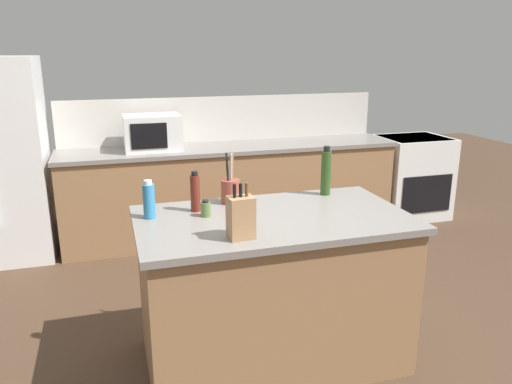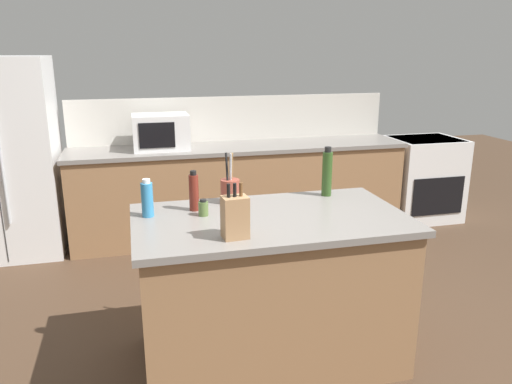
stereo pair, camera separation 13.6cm
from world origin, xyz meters
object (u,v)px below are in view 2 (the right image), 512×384
Objects in this scene: microwave at (161,132)px; dish_soap_bottle at (147,199)px; knife_block at (235,217)px; spice_jar_oregano at (203,208)px; range_oven at (422,178)px; refrigerator at (4,159)px; utensil_crock at (230,190)px; vinegar_bottle at (194,192)px; olive_oil_bottle at (327,173)px.

dish_soap_bottle is (-0.21, -2.02, -0.06)m from microwave.
knife_block is 0.41m from spice_jar_oregano.
range_oven is 3.70m from knife_block.
spice_jar_oregano is at bearing -87.27° from microwave.
refrigerator is at bearing 120.14° from dish_soap_bottle.
utensil_crock is (1.72, -1.92, 0.11)m from refrigerator.
vinegar_bottle is (-0.04, 0.11, 0.07)m from spice_jar_oregano.
vinegar_bottle is (-2.83, -1.97, 0.59)m from range_oven.
vinegar_bottle is (1.48, -2.02, 0.15)m from refrigerator.
range_oven is at bearing 35.88° from utensil_crock.
utensil_crock is at bearing 75.94° from knife_block.
dish_soap_bottle is at bearing -163.95° from utensil_crock.
refrigerator is 1.43m from microwave.
microwave is 2.16× the size of vinegar_bottle.
vinegar_bottle is (-0.15, 0.51, 0.00)m from knife_block.
utensil_crock reaches higher than knife_block.
vinegar_bottle is at bearing 100.92° from knife_block.
refrigerator is 18.45× the size of spice_jar_oregano.
refrigerator is 5.67× the size of utensil_crock.
microwave reaches higher than vinegar_bottle.
microwave is 2.49m from knife_block.
olive_oil_bottle is (1.16, 0.15, 0.05)m from dish_soap_bottle.
utensil_crock is at bearing 16.05° from dish_soap_bottle.
knife_block is 0.61m from utensil_crock.
refrigerator is at bearing 140.93° from olive_oil_bottle.
dish_soap_bottle is 2.27× the size of spice_jar_oregano.
microwave is 1.65× the size of utensil_crock.
microwave is (-2.89, 0.00, 0.64)m from range_oven.
olive_oil_bottle is (2.37, -1.92, 0.19)m from refrigerator.
olive_oil_bottle is (-1.94, -1.87, 0.63)m from range_oven.
refrigerator is 3.06m from olive_oil_bottle.
spice_jar_oregano is 0.40× the size of vinegar_bottle.
range_oven is 9.35× the size of spice_jar_oregano.
dish_soap_bottle reaches higher than spice_jar_oregano.
range_oven is (4.31, -0.05, -0.44)m from refrigerator.
utensil_crock is (0.10, 0.60, -0.03)m from knife_block.
dish_soap_bottle is at bearing -59.86° from refrigerator.
microwave is 1.97m from vinegar_bottle.
olive_oil_bottle is at bearing 34.04° from knife_block.
spice_jar_oregano is at bearing -143.23° from range_oven.
olive_oil_bottle is 3.32× the size of spice_jar_oregano.
spice_jar_oregano is (-0.11, 0.39, -0.07)m from knife_block.
range_oven is 2.87× the size of utensil_crock.
microwave reaches higher than utensil_crock.
dish_soap_bottle is 0.33m from spice_jar_oregano.
olive_oil_bottle reaches higher than vinegar_bottle.
spice_jar_oregano is at bearing -165.90° from olive_oil_bottle.
spice_jar_oregano is at bearing -11.60° from dish_soap_bottle.
refrigerator is at bearing 126.15° from vinegar_bottle.
utensil_crock is (-2.59, -1.87, 0.56)m from range_oven.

